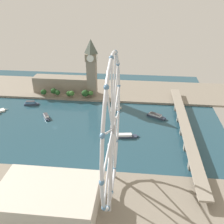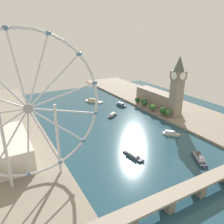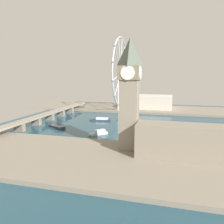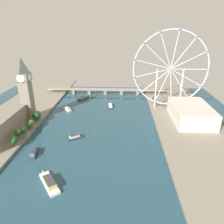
% 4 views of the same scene
% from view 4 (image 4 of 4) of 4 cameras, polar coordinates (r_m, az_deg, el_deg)
% --- Properties ---
extents(ground_plane, '(418.91, 418.91, 0.00)m').
position_cam_4_polar(ground_plane, '(267.24, -4.58, -5.47)').
color(ground_plane, '#234756').
extents(riverbank_left, '(90.00, 520.00, 3.00)m').
position_cam_4_polar(riverbank_left, '(307.86, -28.29, -4.03)').
color(riverbank_left, gray).
rests_on(riverbank_left, ground_plane).
extents(riverbank_right, '(90.00, 520.00, 3.00)m').
position_cam_4_polar(riverbank_right, '(279.79, 21.72, -5.44)').
color(riverbank_right, gray).
rests_on(riverbank_right, ground_plane).
extents(clock_tower, '(17.10, 17.10, 86.10)m').
position_cam_4_polar(clock_tower, '(305.11, -22.84, 6.07)').
color(clock_tower, gray).
rests_on(clock_tower, riverbank_left).
extents(parliament_block, '(22.00, 87.31, 23.99)m').
position_cam_4_polar(parliament_block, '(278.32, -28.06, -3.63)').
color(parliament_block, gray).
rests_on(parliament_block, riverbank_left).
extents(tree_row_embankment, '(12.20, 81.72, 12.94)m').
position_cam_4_polar(tree_row_embankment, '(282.63, -22.10, -3.16)').
color(tree_row_embankment, '#513823').
rests_on(tree_row_embankment, riverbank_left).
extents(ferris_wheel, '(116.13, 3.20, 119.96)m').
position_cam_4_polar(ferris_wheel, '(331.01, 15.91, 11.23)').
color(ferris_wheel, silver).
rests_on(ferris_wheel, riverbank_right).
extents(riverside_hall, '(49.56, 76.38, 21.82)m').
position_cam_4_polar(riverside_hall, '(307.48, 20.94, -0.22)').
color(riverside_hall, beige).
rests_on(riverside_hall, riverbank_right).
extents(river_bridge, '(230.91, 12.07, 10.85)m').
position_cam_4_polar(river_bridge, '(410.74, -1.85, 6.03)').
color(river_bridge, gray).
rests_on(river_bridge, ground_plane).
extents(tour_boat_0, '(9.77, 30.21, 4.34)m').
position_cam_4_polar(tour_boat_0, '(346.66, -0.48, 1.74)').
color(tour_boat_0, '#2D384C').
rests_on(tour_boat_0, ground_plane).
extents(tour_boat_1, '(20.45, 15.25, 5.17)m').
position_cam_4_polar(tour_boat_1, '(254.22, -10.12, -6.81)').
color(tour_boat_1, '#2D384C').
rests_on(tour_boat_1, ground_plane).
extents(tour_boat_2, '(18.48, 18.40, 5.34)m').
position_cam_4_polar(tour_boat_2, '(339.79, -12.29, 0.82)').
color(tour_boat_2, beige).
rests_on(tour_boat_2, ground_plane).
extents(tour_boat_3, '(26.53, 33.04, 6.01)m').
position_cam_4_polar(tour_boat_3, '(193.67, -16.96, -18.10)').
color(tour_boat_3, white).
rests_on(tour_boat_3, ground_plane).
extents(tour_boat_4, '(18.95, 27.84, 5.24)m').
position_cam_4_polar(tour_boat_4, '(387.85, -7.96, 3.90)').
color(tour_boat_4, '#2D384C').
rests_on(tour_boat_4, ground_plane).
extents(tour_boat_5, '(8.74, 23.44, 6.13)m').
position_cam_4_polar(tour_boat_5, '(236.52, -20.78, -10.39)').
color(tour_boat_5, '#2D384C').
rests_on(tour_boat_5, ground_plane).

